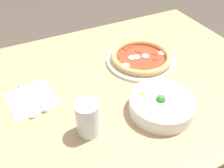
% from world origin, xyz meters
% --- Properties ---
extents(dining_table, '(1.20, 0.89, 0.78)m').
position_xyz_m(dining_table, '(0.00, 0.00, 0.66)').
color(dining_table, tan).
rests_on(dining_table, ground_plane).
extents(pizza, '(0.29, 0.29, 0.04)m').
position_xyz_m(pizza, '(-0.13, -0.08, 0.79)').
color(pizza, white).
rests_on(pizza, dining_table).
extents(bowl, '(0.22, 0.22, 0.07)m').
position_xyz_m(bowl, '(-0.04, 0.20, 0.81)').
color(bowl, white).
rests_on(bowl, dining_table).
extents(napkin, '(0.18, 0.18, 0.00)m').
position_xyz_m(napkin, '(0.34, -0.05, 0.78)').
color(napkin, white).
rests_on(napkin, dining_table).
extents(fork, '(0.02, 0.18, 0.00)m').
position_xyz_m(fork, '(0.31, -0.05, 0.78)').
color(fork, silver).
rests_on(fork, napkin).
extents(knife, '(0.02, 0.19, 0.01)m').
position_xyz_m(knife, '(0.36, -0.06, 0.78)').
color(knife, silver).
rests_on(knife, napkin).
extents(glass, '(0.07, 0.07, 0.12)m').
position_xyz_m(glass, '(0.21, 0.18, 0.83)').
color(glass, silver).
rests_on(glass, dining_table).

